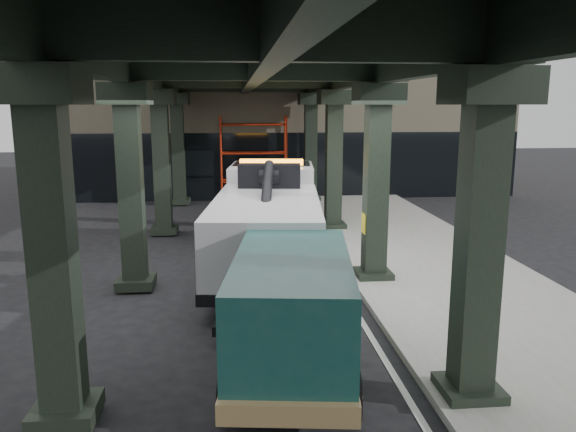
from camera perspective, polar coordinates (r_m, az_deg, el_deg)
ground at (r=12.50m, az=-0.90°, el=-9.85°), size 90.00×90.00×0.00m
sidewalk at (r=15.32m, az=15.57°, el=-5.96°), size 5.00×40.00×0.15m
lane_stripe at (r=14.59m, az=5.17°, el=-6.74°), size 0.12×38.00×0.01m
viaduct at (r=13.67m, az=-3.41°, el=15.26°), size 7.40×32.00×6.40m
building at (r=31.77m, az=-0.26°, el=10.35°), size 22.00×10.00×8.00m
scaffolding at (r=26.40m, az=-3.52°, el=6.03°), size 3.08×0.88×4.00m
tow_truck at (r=15.60m, az=-1.92°, el=0.01°), size 3.45×9.34×3.00m
towed_van at (r=9.71m, az=0.47°, el=-9.16°), size 2.60×5.32×2.08m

